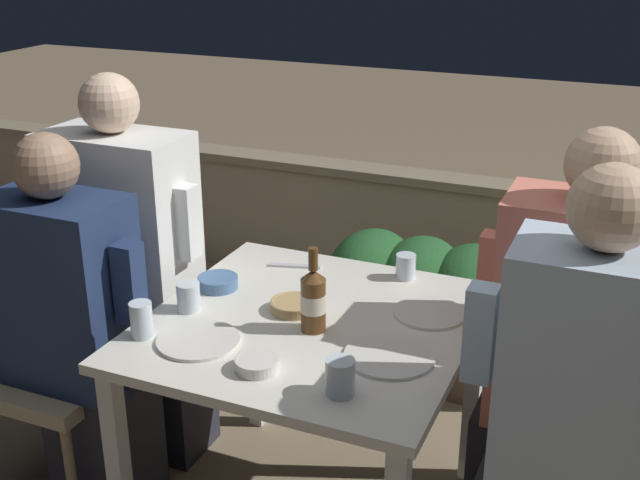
{
  "coord_description": "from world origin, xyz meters",
  "views": [
    {
      "loc": [
        0.82,
        -1.85,
        1.76
      ],
      "look_at": [
        0.0,
        0.07,
        0.93
      ],
      "focal_mm": 45.0,
      "sensor_mm": 36.0,
      "label": 1
    }
  ],
  "objects_px": {
    "potted_plant": "(97,262)",
    "person_navy_jumper": "(76,330)",
    "beer_bottle": "(313,299)",
    "chair_left_near": "(27,338)",
    "chair_right_far": "(635,405)",
    "person_blue_shirt": "(567,428)",
    "person_white_polo": "(133,272)",
    "chair_left_far": "(90,296)",
    "person_coral_top": "(565,357)"
  },
  "relations": [
    {
      "from": "person_blue_shirt",
      "to": "potted_plant",
      "type": "xyz_separation_m",
      "value": [
        -1.97,
        0.76,
        -0.21
      ]
    },
    {
      "from": "chair_right_far",
      "to": "person_coral_top",
      "type": "relative_size",
      "value": 0.7
    },
    {
      "from": "chair_left_far",
      "to": "person_blue_shirt",
      "type": "distance_m",
      "value": 1.69
    },
    {
      "from": "person_white_polo",
      "to": "potted_plant",
      "type": "relative_size",
      "value": 1.84
    },
    {
      "from": "chair_right_far",
      "to": "beer_bottle",
      "type": "height_order",
      "value": "beer_bottle"
    },
    {
      "from": "person_navy_jumper",
      "to": "chair_right_far",
      "type": "distance_m",
      "value": 1.62
    },
    {
      "from": "potted_plant",
      "to": "person_navy_jumper",
      "type": "bearing_deg",
      "value": -55.11
    },
    {
      "from": "person_white_polo",
      "to": "person_blue_shirt",
      "type": "distance_m",
      "value": 1.49
    },
    {
      "from": "potted_plant",
      "to": "chair_left_near",
      "type": "bearing_deg",
      "value": -66.33
    },
    {
      "from": "chair_right_far",
      "to": "beer_bottle",
      "type": "relative_size",
      "value": 3.7
    },
    {
      "from": "chair_right_far",
      "to": "chair_left_far",
      "type": "bearing_deg",
      "value": -179.14
    },
    {
      "from": "chair_left_near",
      "to": "person_navy_jumper",
      "type": "xyz_separation_m",
      "value": [
        0.2,
        -0.0,
        0.07
      ]
    },
    {
      "from": "person_navy_jumper",
      "to": "beer_bottle",
      "type": "relative_size",
      "value": 4.98
    },
    {
      "from": "chair_right_far",
      "to": "person_navy_jumper",
      "type": "bearing_deg",
      "value": -167.27
    },
    {
      "from": "person_white_polo",
      "to": "person_blue_shirt",
      "type": "relative_size",
      "value": 1.02
    },
    {
      "from": "person_navy_jumper",
      "to": "person_blue_shirt",
      "type": "xyz_separation_m",
      "value": [
        1.44,
        -0.0,
        0.05
      ]
    },
    {
      "from": "chair_left_far",
      "to": "chair_right_far",
      "type": "relative_size",
      "value": 1.0
    },
    {
      "from": "person_blue_shirt",
      "to": "chair_right_far",
      "type": "relative_size",
      "value": 1.44
    },
    {
      "from": "person_blue_shirt",
      "to": "person_coral_top",
      "type": "xyz_separation_m",
      "value": [
        -0.05,
        0.36,
        -0.01
      ]
    },
    {
      "from": "chair_left_far",
      "to": "person_coral_top",
      "type": "bearing_deg",
      "value": 0.96
    },
    {
      "from": "person_coral_top",
      "to": "potted_plant",
      "type": "height_order",
      "value": "person_coral_top"
    },
    {
      "from": "chair_left_far",
      "to": "person_white_polo",
      "type": "distance_m",
      "value": 0.23
    },
    {
      "from": "chair_left_near",
      "to": "person_white_polo",
      "type": "xyz_separation_m",
      "value": [
        0.18,
        0.33,
        0.12
      ]
    },
    {
      "from": "chair_right_far",
      "to": "potted_plant",
      "type": "xyz_separation_m",
      "value": [
        -2.11,
        0.4,
        -0.1
      ]
    },
    {
      "from": "chair_left_near",
      "to": "beer_bottle",
      "type": "relative_size",
      "value": 3.7
    },
    {
      "from": "chair_right_far",
      "to": "person_blue_shirt",
      "type": "bearing_deg",
      "value": -112.14
    },
    {
      "from": "chair_left_near",
      "to": "chair_right_far",
      "type": "height_order",
      "value": "same"
    },
    {
      "from": "chair_left_near",
      "to": "chair_left_far",
      "type": "xyz_separation_m",
      "value": [
        -0.02,
        0.33,
        0.0
      ]
    },
    {
      "from": "person_navy_jumper",
      "to": "chair_left_far",
      "type": "bearing_deg",
      "value": 123.14
    },
    {
      "from": "person_blue_shirt",
      "to": "person_coral_top",
      "type": "height_order",
      "value": "person_blue_shirt"
    },
    {
      "from": "person_navy_jumper",
      "to": "person_blue_shirt",
      "type": "distance_m",
      "value": 1.44
    },
    {
      "from": "chair_left_near",
      "to": "chair_right_far",
      "type": "distance_m",
      "value": 1.81
    },
    {
      "from": "person_white_polo",
      "to": "chair_right_far",
      "type": "bearing_deg",
      "value": 0.96
    },
    {
      "from": "beer_bottle",
      "to": "chair_left_near",
      "type": "bearing_deg",
      "value": -172.58
    },
    {
      "from": "person_blue_shirt",
      "to": "chair_right_far",
      "type": "distance_m",
      "value": 0.4
    },
    {
      "from": "chair_left_near",
      "to": "beer_bottle",
      "type": "xyz_separation_m",
      "value": [
        0.93,
        0.12,
        0.26
      ]
    },
    {
      "from": "person_navy_jumper",
      "to": "person_coral_top",
      "type": "distance_m",
      "value": 1.43
    },
    {
      "from": "chair_left_far",
      "to": "potted_plant",
      "type": "height_order",
      "value": "chair_left_far"
    },
    {
      "from": "person_white_polo",
      "to": "potted_plant",
      "type": "height_order",
      "value": "person_white_polo"
    },
    {
      "from": "chair_right_far",
      "to": "beer_bottle",
      "type": "bearing_deg",
      "value": -164.46
    },
    {
      "from": "person_white_polo",
      "to": "person_navy_jumper",
      "type": "bearing_deg",
      "value": -86.23
    },
    {
      "from": "person_navy_jumper",
      "to": "person_white_polo",
      "type": "distance_m",
      "value": 0.33
    },
    {
      "from": "person_navy_jumper",
      "to": "person_white_polo",
      "type": "height_order",
      "value": "person_white_polo"
    },
    {
      "from": "person_blue_shirt",
      "to": "potted_plant",
      "type": "height_order",
      "value": "person_blue_shirt"
    },
    {
      "from": "person_coral_top",
      "to": "person_navy_jumper",
      "type": "bearing_deg",
      "value": -165.56
    },
    {
      "from": "potted_plant",
      "to": "chair_right_far",
      "type": "bearing_deg",
      "value": -10.84
    },
    {
      "from": "person_white_polo",
      "to": "chair_right_far",
      "type": "distance_m",
      "value": 1.61
    },
    {
      "from": "person_navy_jumper",
      "to": "chair_left_far",
      "type": "height_order",
      "value": "person_navy_jumper"
    },
    {
      "from": "chair_left_far",
      "to": "beer_bottle",
      "type": "bearing_deg",
      "value": -12.43
    },
    {
      "from": "beer_bottle",
      "to": "potted_plant",
      "type": "bearing_deg",
      "value": 153.13
    }
  ]
}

